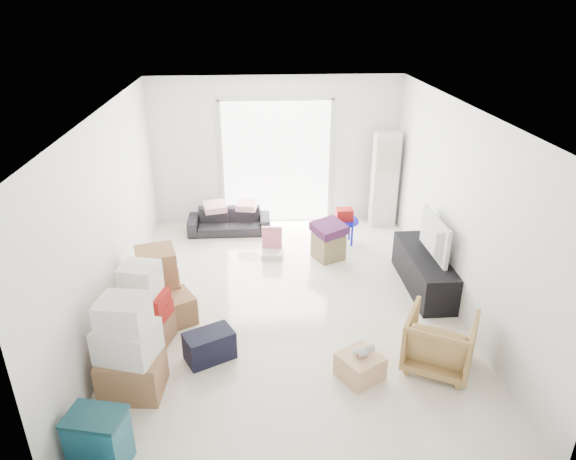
{
  "coord_description": "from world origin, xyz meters",
  "views": [
    {
      "loc": [
        -0.46,
        -6.07,
        3.91
      ],
      "look_at": [
        0.0,
        0.2,
        1.05
      ],
      "focal_mm": 32.0,
      "sensor_mm": 36.0,
      "label": 1
    }
  ],
  "objects_px": {
    "ottoman": "(328,246)",
    "wood_crate": "(360,366)",
    "sofa": "(229,217)",
    "armchair": "(440,339)",
    "storage_bins": "(99,440)",
    "tv_console": "(424,271)",
    "television": "(426,250)",
    "ac_tower": "(384,180)",
    "kids_table": "(344,219)"
  },
  "relations": [
    {
      "from": "armchair",
      "to": "kids_table",
      "type": "relative_size",
      "value": 1.18
    },
    {
      "from": "wood_crate",
      "to": "armchair",
      "type": "bearing_deg",
      "value": 7.63
    },
    {
      "from": "television",
      "to": "storage_bins",
      "type": "relative_size",
      "value": 1.7
    },
    {
      "from": "ac_tower",
      "to": "storage_bins",
      "type": "xyz_separation_m",
      "value": [
        -3.85,
        -5.2,
        -0.58
      ]
    },
    {
      "from": "armchair",
      "to": "storage_bins",
      "type": "relative_size",
      "value": 1.28
    },
    {
      "from": "storage_bins",
      "to": "ottoman",
      "type": "bearing_deg",
      "value": 55.87
    },
    {
      "from": "ottoman",
      "to": "wood_crate",
      "type": "distance_m",
      "value": 2.91
    },
    {
      "from": "tv_console",
      "to": "ottoman",
      "type": "height_order",
      "value": "tv_console"
    },
    {
      "from": "wood_crate",
      "to": "ottoman",
      "type": "bearing_deg",
      "value": 88.73
    },
    {
      "from": "sofa",
      "to": "armchair",
      "type": "xyz_separation_m",
      "value": [
        2.51,
        -3.92,
        0.09
      ]
    },
    {
      "from": "kids_table",
      "to": "wood_crate",
      "type": "bearing_deg",
      "value": -96.77
    },
    {
      "from": "ac_tower",
      "to": "kids_table",
      "type": "bearing_deg",
      "value": -138.68
    },
    {
      "from": "tv_console",
      "to": "sofa",
      "type": "bearing_deg",
      "value": 143.12
    },
    {
      "from": "television",
      "to": "ottoman",
      "type": "height_order",
      "value": "television"
    },
    {
      "from": "kids_table",
      "to": "television",
      "type": "bearing_deg",
      "value": -59.93
    },
    {
      "from": "tv_console",
      "to": "kids_table",
      "type": "bearing_deg",
      "value": 120.07
    },
    {
      "from": "storage_bins",
      "to": "kids_table",
      "type": "xyz_separation_m",
      "value": [
        2.99,
        4.45,
        0.16
      ]
    },
    {
      "from": "ac_tower",
      "to": "kids_table",
      "type": "relative_size",
      "value": 2.75
    },
    {
      "from": "tv_console",
      "to": "wood_crate",
      "type": "xyz_separation_m",
      "value": [
        -1.32,
        -1.88,
        -0.13
      ]
    },
    {
      "from": "tv_console",
      "to": "storage_bins",
      "type": "distance_m",
      "value": 4.85
    },
    {
      "from": "kids_table",
      "to": "wood_crate",
      "type": "distance_m",
      "value": 3.48
    },
    {
      "from": "armchair",
      "to": "ottoman",
      "type": "distance_m",
      "value": 2.92
    },
    {
      "from": "television",
      "to": "tv_console",
      "type": "bearing_deg",
      "value": -0.0
    },
    {
      "from": "ac_tower",
      "to": "tv_console",
      "type": "relative_size",
      "value": 1.08
    },
    {
      "from": "television",
      "to": "sofa",
      "type": "height_order",
      "value": "television"
    },
    {
      "from": "sofa",
      "to": "storage_bins",
      "type": "bearing_deg",
      "value": -100.59
    },
    {
      "from": "ottoman",
      "to": "wood_crate",
      "type": "xyz_separation_m",
      "value": [
        -0.06,
        -2.9,
        -0.07
      ]
    },
    {
      "from": "sofa",
      "to": "storage_bins",
      "type": "xyz_separation_m",
      "value": [
        -1.01,
        -5.05,
        0.01
      ]
    },
    {
      "from": "television",
      "to": "kids_table",
      "type": "xyz_separation_m",
      "value": [
        -0.91,
        1.57,
        -0.15
      ]
    },
    {
      "from": "ac_tower",
      "to": "tv_console",
      "type": "bearing_deg",
      "value": -88.77
    },
    {
      "from": "tv_console",
      "to": "sofa",
      "type": "height_order",
      "value": "sofa"
    },
    {
      "from": "television",
      "to": "armchair",
      "type": "height_order",
      "value": "armchair"
    },
    {
      "from": "television",
      "to": "armchair",
      "type": "distance_m",
      "value": 1.81
    },
    {
      "from": "ac_tower",
      "to": "ottoman",
      "type": "distance_m",
      "value": 1.89
    },
    {
      "from": "ac_tower",
      "to": "armchair",
      "type": "xyz_separation_m",
      "value": [
        -0.33,
        -4.07,
        -0.5
      ]
    },
    {
      "from": "ottoman",
      "to": "sofa",
      "type": "bearing_deg",
      "value": 145.14
    },
    {
      "from": "kids_table",
      "to": "ac_tower",
      "type": "bearing_deg",
      "value": 41.32
    },
    {
      "from": "wood_crate",
      "to": "kids_table",
      "type": "bearing_deg",
      "value": 83.23
    },
    {
      "from": "sofa",
      "to": "armchair",
      "type": "bearing_deg",
      "value": -56.66
    },
    {
      "from": "armchair",
      "to": "wood_crate",
      "type": "height_order",
      "value": "armchair"
    },
    {
      "from": "ac_tower",
      "to": "sofa",
      "type": "relative_size",
      "value": 1.19
    },
    {
      "from": "ottoman",
      "to": "kids_table",
      "type": "relative_size",
      "value": 0.67
    },
    {
      "from": "television",
      "to": "wood_crate",
      "type": "relative_size",
      "value": 2.32
    },
    {
      "from": "storage_bins",
      "to": "kids_table",
      "type": "bearing_deg",
      "value": 56.06
    },
    {
      "from": "sofa",
      "to": "television",
      "type": "bearing_deg",
      "value": -36.18
    },
    {
      "from": "sofa",
      "to": "wood_crate",
      "type": "xyz_separation_m",
      "value": [
        1.58,
        -4.05,
        -0.14
      ]
    },
    {
      "from": "sofa",
      "to": "ottoman",
      "type": "distance_m",
      "value": 2.0
    },
    {
      "from": "sofa",
      "to": "ottoman",
      "type": "relative_size",
      "value": 3.46
    },
    {
      "from": "tv_console",
      "to": "armchair",
      "type": "distance_m",
      "value": 1.8
    },
    {
      "from": "television",
      "to": "sofa",
      "type": "relative_size",
      "value": 0.68
    }
  ]
}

